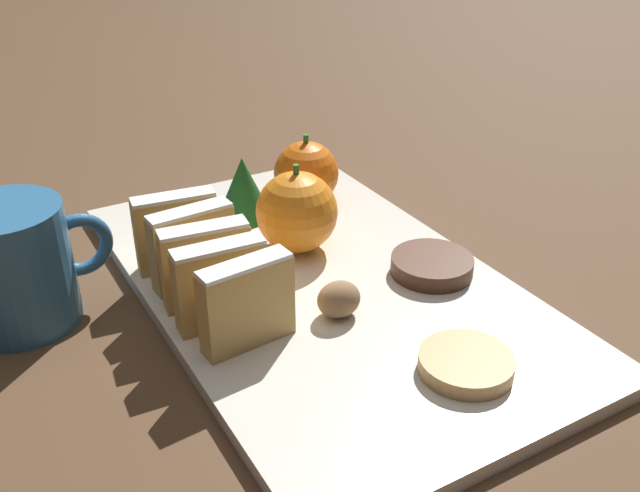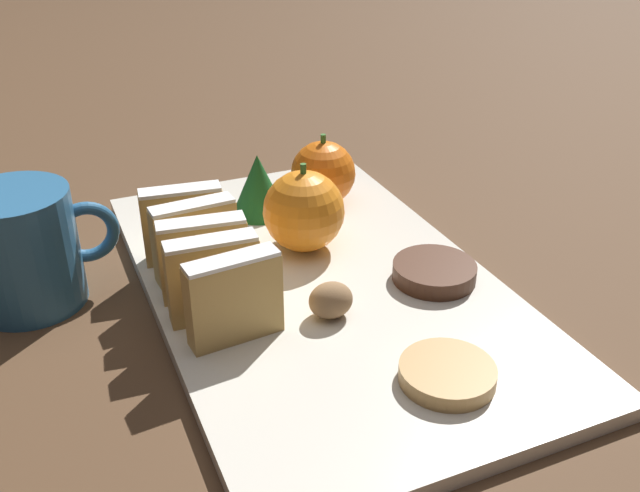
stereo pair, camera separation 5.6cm
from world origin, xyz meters
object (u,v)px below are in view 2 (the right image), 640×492
Objects in this scene: orange_far at (304,211)px; chocolate_cookie at (434,272)px; walnut at (331,300)px; coffee_mug at (24,249)px; orange_near at (323,173)px.

orange_far is 0.12m from chocolate_cookie.
walnut is 0.24m from coffee_mug.
orange_near is at bearing 67.98° from walnut.
orange_near is 0.90× the size of orange_far.
coffee_mug is at bearing -169.13° from orange_near.
orange_near is at bearing 56.03° from orange_far.
walnut is at bearing -112.02° from orange_near.
orange_near is 0.17m from chocolate_cookie.
coffee_mug reaches higher than orange_far.
orange_far reaches higher than orange_near.
coffee_mug reaches higher than walnut.
walnut is (-0.07, -0.18, -0.02)m from orange_near.
walnut is 0.29× the size of coffee_mug.
orange_far is at bearing -123.97° from orange_near.
orange_far is at bearing -6.10° from coffee_mug.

